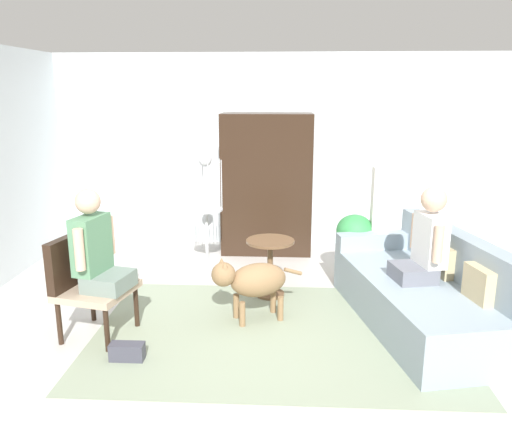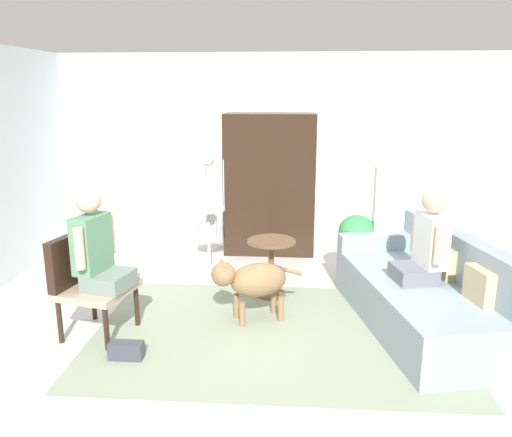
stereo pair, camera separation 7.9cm
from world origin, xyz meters
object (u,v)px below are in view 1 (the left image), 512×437
object	(u,v)px
person_on_armchair	(96,248)
dog	(253,280)
armchair	(85,278)
column_lamp	(379,226)
bird_cage_stand	(206,217)
round_end_table	(270,260)
potted_plant	(354,242)
couch	(423,293)
handbag	(127,352)
person_on_couch	(426,241)
armoire_cabinet	(267,184)

from	to	relation	value
person_on_armchair	dog	xyz separation A→B (m)	(1.29, 0.37, -0.40)
armchair	column_lamp	size ratio (longest dim) A/B	0.69
armchair	bird_cage_stand	bearing A→B (deg)	62.21
armchair	bird_cage_stand	size ratio (longest dim) A/B	0.63
round_end_table	dog	bearing A→B (deg)	-103.57
dog	potted_plant	bearing A→B (deg)	45.94
couch	dog	world-z (taller)	couch
potted_plant	handbag	world-z (taller)	potted_plant
bird_cage_stand	handbag	bearing A→B (deg)	-99.84
dog	bird_cage_stand	distance (m)	1.39
potted_plant	handbag	xyz separation A→B (m)	(-2.02, -1.88, -0.37)
person_on_couch	person_on_armchair	distance (m)	2.85
person_on_armchair	armoire_cabinet	size ratio (longest dim) A/B	0.47
round_end_table	couch	bearing A→B (deg)	-22.23
person_on_couch	round_end_table	bearing A→B (deg)	156.45
armchair	potted_plant	distance (m)	2.88
bird_cage_stand	round_end_table	bearing A→B (deg)	-39.74
couch	potted_plant	bearing A→B (deg)	114.14
person_on_armchair	dog	distance (m)	1.41
armchair	person_on_armchair	xyz separation A→B (m)	(0.13, -0.03, 0.28)
couch	armoire_cabinet	world-z (taller)	armoire_cabinet
couch	armchair	size ratio (longest dim) A/B	2.47
armchair	person_on_armchair	world-z (taller)	person_on_armchair
column_lamp	handbag	distance (m)	2.98
round_end_table	potted_plant	distance (m)	1.05
bird_cage_stand	armoire_cabinet	distance (m)	1.15
person_on_armchair	potted_plant	size ratio (longest dim) A/B	1.13
couch	armoire_cabinet	xyz separation A→B (m)	(-1.50, 2.11, 0.61)
person_on_couch	armchair	bearing A→B (deg)	-173.55
round_end_table	handbag	bearing A→B (deg)	-128.55
round_end_table	armoire_cabinet	xyz separation A→B (m)	(-0.09, 1.54, 0.51)
person_on_couch	column_lamp	distance (m)	1.11
bird_cage_stand	potted_plant	size ratio (longest dim) A/B	1.87
couch	column_lamp	size ratio (longest dim) A/B	1.70
armchair	column_lamp	bearing A→B (deg)	27.25
column_lamp	handbag	world-z (taller)	column_lamp
armchair	dog	bearing A→B (deg)	13.52
round_end_table	dog	size ratio (longest dim) A/B	0.73
person_on_couch	dog	size ratio (longest dim) A/B	1.02
person_on_armchair	armoire_cabinet	distance (m)	2.85
person_on_couch	person_on_armchair	bearing A→B (deg)	-172.64
person_on_couch	handbag	world-z (taller)	person_on_couch
bird_cage_stand	armoire_cabinet	world-z (taller)	armoire_cabinet
couch	armoire_cabinet	size ratio (longest dim) A/B	1.21
dog	handbag	distance (m)	1.27
column_lamp	dog	bearing A→B (deg)	-140.93
couch	round_end_table	distance (m)	1.52
couch	bird_cage_stand	world-z (taller)	bird_cage_stand
column_lamp	couch	bearing A→B (deg)	-77.55
person_on_couch	handbag	xyz separation A→B (m)	(-2.48, -0.77, -0.73)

